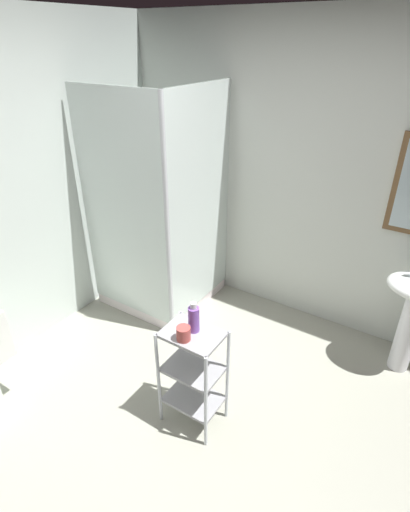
# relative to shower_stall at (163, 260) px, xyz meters

# --- Properties ---
(ground_plane) EXTENTS (4.20, 4.20, 0.02)m
(ground_plane) POSITION_rel_shower_stall_xyz_m (1.20, -1.23, -0.47)
(ground_plane) COLOR #9B9C8C
(wall_back) EXTENTS (4.20, 0.14, 2.50)m
(wall_back) POSITION_rel_shower_stall_xyz_m (1.21, 0.62, 0.79)
(wall_back) COLOR silver
(wall_back) RESTS_ON ground_plane
(shower_stall) EXTENTS (0.92, 0.92, 2.00)m
(shower_stall) POSITION_rel_shower_stall_xyz_m (0.00, 0.00, 0.00)
(shower_stall) COLOR white
(shower_stall) RESTS_ON ground_plane
(storage_cart) EXTENTS (0.38, 0.28, 0.74)m
(storage_cart) POSITION_rel_shower_stall_xyz_m (1.00, -0.98, -0.03)
(storage_cart) COLOR silver
(storage_cart) RESTS_ON ground_plane
(conditioner_bottle_purple) EXTENTS (0.07, 0.07, 0.20)m
(conditioner_bottle_purple) POSITION_rel_shower_stall_xyz_m (1.00, -0.95, 0.37)
(conditioner_bottle_purple) COLOR #7B4CAB
(conditioner_bottle_purple) RESTS_ON storage_cart
(rinse_cup) EXTENTS (0.08, 0.08, 0.09)m
(rinse_cup) POSITION_rel_shower_stall_xyz_m (0.99, -1.05, 0.32)
(rinse_cup) COLOR #B24742
(rinse_cup) RESTS_ON storage_cart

